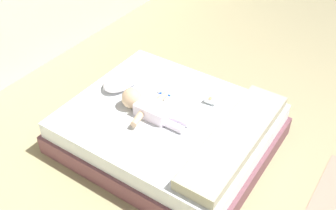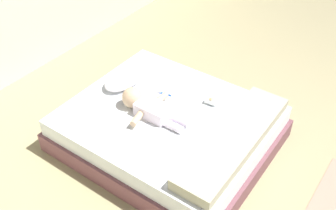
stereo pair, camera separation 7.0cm
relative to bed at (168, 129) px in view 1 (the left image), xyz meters
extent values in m
plane|color=#9A9067|center=(0.29, -1.04, -0.17)|extent=(8.00, 8.00, 0.00)
cube|color=brown|center=(0.00, 0.00, -0.07)|extent=(1.46, 1.72, 0.18)
cube|color=silver|center=(0.00, 0.00, 0.09)|extent=(1.40, 1.66, 0.16)
ellipsoid|color=white|center=(0.12, 0.59, 0.23)|extent=(0.44, 0.27, 0.11)
cube|color=white|center=(-0.08, 0.09, 0.23)|extent=(0.18, 0.29, 0.11)
sphere|color=tan|center=(-0.08, 0.32, 0.26)|extent=(0.18, 0.18, 0.18)
cylinder|color=tan|center=(-0.24, 0.14, 0.23)|extent=(0.16, 0.09, 0.06)
cylinder|color=tan|center=(0.07, 0.14, 0.23)|extent=(0.16, 0.07, 0.06)
cylinder|color=white|center=(-0.13, -0.14, 0.20)|extent=(0.06, 0.19, 0.06)
cylinder|color=white|center=(-0.04, -0.14, 0.20)|extent=(0.06, 0.19, 0.06)
cube|color=blue|center=(0.21, 0.18, 0.18)|extent=(0.03, 0.11, 0.01)
cube|color=white|center=(0.20, 0.23, 0.19)|extent=(0.02, 0.03, 0.01)
cube|color=#AAA88C|center=(0.00, -0.63, 0.22)|extent=(1.31, 0.33, 0.10)
cylinder|color=white|center=(0.33, -0.23, 0.20)|extent=(0.07, 0.11, 0.06)
cone|color=#E3B67B|center=(0.33, -0.23, 0.24)|extent=(0.04, 0.04, 0.02)
camera|label=1|loc=(-2.13, -1.43, 2.38)|focal=42.54mm
camera|label=2|loc=(-2.09, -1.49, 2.38)|focal=42.54mm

